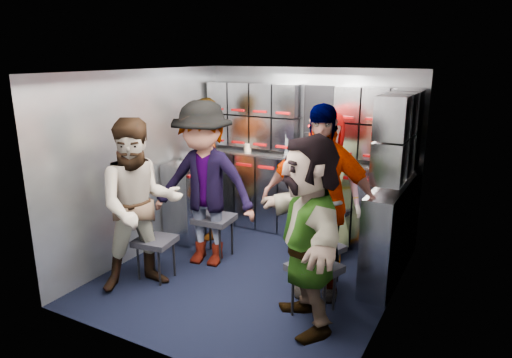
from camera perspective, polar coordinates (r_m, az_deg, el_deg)
The scene contains 29 objects.
floor at distance 4.94m, azimuth -0.42°, elevation -11.81°, with size 3.00×3.00×0.00m, color black.
wall_back at distance 5.88m, azimuth 6.64°, elevation 3.42°, with size 2.80×0.04×2.10m, color #90959D.
wall_left at distance 5.36m, azimuth -13.69°, elevation 1.90°, with size 0.04×3.00×2.10m, color #90959D.
wall_right at distance 4.10m, azimuth 16.99°, elevation -2.47°, with size 0.04×3.00×2.10m, color #90959D.
ceiling at distance 4.40m, azimuth -0.47°, elevation 13.31°, with size 2.80×3.00×0.02m, color silver.
cart_bank_back at distance 5.83m, azimuth 5.70°, elevation -2.29°, with size 2.68×0.38×0.99m, color #9298A1.
cart_bank_left at distance 5.79m, azimuth -8.10°, elevation -2.50°, with size 0.38×0.76×0.99m, color #9298A1.
counter at distance 5.70m, azimuth 5.84°, elevation 2.70°, with size 2.68×0.42×0.03m, color #AFB1B6.
locker_bank_back at distance 5.67m, azimuth 6.21°, elevation 7.51°, with size 2.68×0.28×0.82m, color #9298A1.
locker_bank_right at distance 4.69m, azimuth 17.39°, elevation 5.26°, with size 0.28×1.00×0.82m, color #9298A1.
right_cabinet at distance 4.86m, azimuth 16.22°, elevation -6.47°, with size 0.28×1.20×1.00m, color #9298A1.
coffee_niche at distance 5.66m, azimuth 8.13°, elevation 7.23°, with size 0.46×0.16×0.84m, color black, non-canonical shape.
red_latch_strip at distance 5.55m, azimuth 5.00°, elevation 0.94°, with size 2.60×0.02×0.03m, color #9B080A.
jump_seat_near_left at distance 4.82m, azimuth -12.49°, elevation -7.82°, with size 0.42×0.40×0.44m.
jump_seat_mid_left at distance 5.21m, azimuth -5.22°, elevation -5.24°, with size 0.44×0.42×0.49m.
jump_seat_center at distance 5.43m, azimuth 9.00°, elevation -4.77°, with size 0.46×0.45×0.46m.
jump_seat_mid_right at distance 4.65m, azimuth 8.34°, elevation -8.72°, with size 0.45×0.44×0.42m.
jump_seat_near_right at distance 4.12m, azimuth 7.31°, elevation -11.26°, with size 0.50×0.49×0.47m.
attendant_standing at distance 5.68m, azimuth -6.52°, elevation 1.19°, with size 0.64×0.42×1.75m, color black.
attendant_arc_a at distance 4.54m, azimuth -14.30°, elevation -3.24°, with size 0.82×0.64×1.70m, color black.
attendant_arc_b at distance 4.92m, azimuth -6.50°, elevation -0.75°, with size 1.16×0.67×1.80m, color black.
attendant_arc_c at distance 5.13m, azimuth 8.52°, elevation -0.83°, with size 0.82×0.53×1.68m, color black.
attendant_arc_d at distance 4.30m, azimuth 7.79°, elevation -2.90°, with size 1.08×0.45×1.84m, color black.
attendant_arc_e at distance 3.80m, azimuth 6.53°, elevation -6.77°, with size 1.55×0.49×1.67m, color black.
bottle_left at distance 5.70m, azimuth 3.97°, elevation 4.04°, with size 0.07×0.07×0.22m, color white.
bottle_mid at distance 5.70m, azimuth 3.83°, elevation 4.29°, with size 0.06×0.06×0.27m, color white.
bottle_right at distance 5.55m, azimuth 7.47°, elevation 3.87°, with size 0.06×0.06×0.26m, color white.
cup_left at distance 5.95m, azimuth -1.02°, elevation 3.96°, with size 0.09×0.09×0.10m, color beige.
cup_right at distance 5.30m, azimuth 17.22°, elevation 1.90°, with size 0.08×0.08×0.11m, color beige.
Camera 1 is at (2.12, -3.85, 2.26)m, focal length 32.00 mm.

